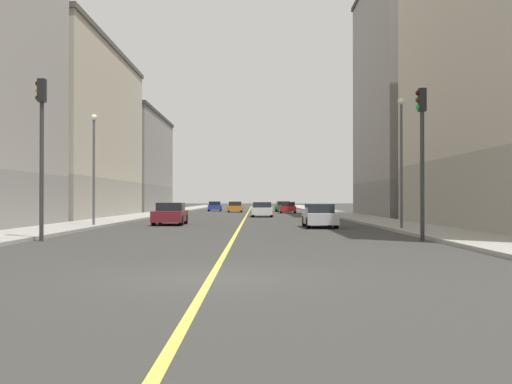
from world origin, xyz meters
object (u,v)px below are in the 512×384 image
(car_maroon, at_px, (172,214))
(street_lamp_right_near, at_px, (96,157))
(building_right_midblock, at_px, (57,132))
(car_white, at_px, (264,210))
(car_blue, at_px, (217,206))
(building_right_distant, at_px, (121,163))
(car_silver, at_px, (321,216))
(street_lamp_left_near, at_px, (403,148))
(car_red, at_px, (290,208))
(building_left_mid, at_px, (427,97))
(car_orange, at_px, (237,207))
(traffic_light_left_near, at_px, (424,142))
(car_green, at_px, (285,207))
(traffic_light_right_near, at_px, (43,137))

(car_maroon, bearing_deg, street_lamp_right_near, -138.33)
(building_right_midblock, distance_m, car_white, 19.46)
(car_blue, distance_m, car_white, 26.67)
(building_right_distant, distance_m, car_silver, 49.09)
(street_lamp_left_near, bearing_deg, car_red, 95.52)
(building_left_mid, bearing_deg, car_orange, 134.33)
(traffic_light_left_near, xyz_separation_m, car_silver, (-2.82, 11.36, -3.20))
(building_left_mid, height_order, car_maroon, building_left_mid)
(street_lamp_right_near, relative_size, car_red, 1.37)
(car_white, distance_m, car_orange, 19.81)
(car_orange, height_order, car_maroon, car_maroon)
(car_blue, bearing_deg, street_lamp_left_near, -75.58)
(building_right_distant, distance_m, car_white, 29.96)
(car_silver, relative_size, car_maroon, 0.96)
(building_right_midblock, relative_size, car_blue, 6.28)
(building_left_mid, xyz_separation_m, car_orange, (-18.22, 18.66, -10.44))
(car_silver, height_order, car_orange, car_silver)
(car_blue, xyz_separation_m, car_green, (8.88, -3.72, 0.02))
(traffic_light_left_near, distance_m, car_maroon, 19.45)
(street_lamp_left_near, relative_size, car_green, 1.58)
(building_left_mid, xyz_separation_m, car_blue, (-21.12, 25.08, -10.43))
(car_red, xyz_separation_m, car_orange, (-6.24, 4.55, -0.00))
(car_blue, bearing_deg, car_red, -50.20)
(traffic_light_left_near, relative_size, street_lamp_left_near, 0.89)
(building_right_distant, distance_m, traffic_light_left_near, 60.33)
(building_right_midblock, xyz_separation_m, car_white, (18.09, 2.20, -6.82))
(building_left_mid, relative_size, car_orange, 5.52)
(traffic_light_left_near, height_order, car_orange, traffic_light_left_near)
(building_left_mid, xyz_separation_m, street_lamp_left_near, (-8.18, -25.25, -6.82))
(building_left_mid, xyz_separation_m, building_right_distant, (-33.19, 22.31, -4.81))
(street_lamp_right_near, xyz_separation_m, car_silver, (12.99, -0.20, -3.41))
(building_left_mid, bearing_deg, traffic_light_left_near, -105.58)
(traffic_light_left_near, bearing_deg, car_maroon, 128.26)
(car_maroon, bearing_deg, car_blue, 90.06)
(building_right_midblock, relative_size, traffic_light_left_near, 4.22)
(street_lamp_left_near, height_order, car_silver, street_lamp_left_near)
(building_right_distant, xyz_separation_m, car_orange, (14.97, -3.66, -5.63))
(building_right_distant, relative_size, traffic_light_left_near, 3.91)
(street_lamp_right_near, bearing_deg, building_left_mid, 40.58)
(car_orange, bearing_deg, building_right_midblock, -124.52)
(car_maroon, relative_size, car_green, 1.06)
(traffic_light_right_near, height_order, car_maroon, traffic_light_right_near)
(building_left_mid, bearing_deg, street_lamp_right_near, -139.42)
(traffic_light_left_near, height_order, car_red, traffic_light_left_near)
(street_lamp_left_near, height_order, car_orange, street_lamp_left_near)
(traffic_light_right_near, relative_size, car_red, 1.36)
(building_right_midblock, relative_size, traffic_light_right_near, 3.98)
(building_left_mid, xyz_separation_m, traffic_light_right_near, (-24.03, -32.99, -6.99))
(building_right_distant, height_order, car_red, building_right_distant)
(street_lamp_right_near, bearing_deg, building_right_distant, 100.59)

